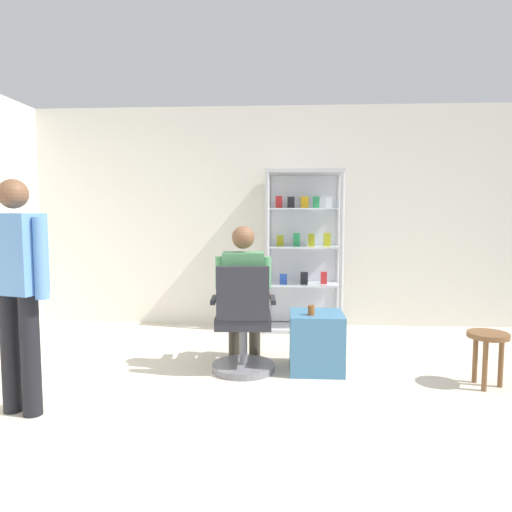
% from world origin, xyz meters
% --- Properties ---
extents(ground_plane, '(7.20, 7.20, 0.00)m').
position_xyz_m(ground_plane, '(0.00, 0.00, 0.00)').
color(ground_plane, beige).
extents(back_wall, '(6.00, 0.10, 2.70)m').
position_xyz_m(back_wall, '(0.00, 3.00, 1.35)').
color(back_wall, silver).
rests_on(back_wall, ground).
extents(display_cabinet_main, '(0.90, 0.45, 1.90)m').
position_xyz_m(display_cabinet_main, '(0.40, 2.76, 0.97)').
color(display_cabinet_main, '#B7B7BC').
rests_on(display_cabinet_main, ground).
extents(office_chair, '(0.58, 0.56, 0.96)m').
position_xyz_m(office_chair, '(-0.18, 1.13, 0.39)').
color(office_chair, slate).
rests_on(office_chair, ground).
extents(seated_shopkeeper, '(0.50, 0.58, 1.29)m').
position_xyz_m(seated_shopkeeper, '(-0.19, 1.29, 0.71)').
color(seated_shopkeeper, '#3F382D').
rests_on(seated_shopkeeper, ground).
extents(storage_crate, '(0.47, 0.47, 0.52)m').
position_xyz_m(storage_crate, '(0.46, 1.23, 0.26)').
color(storage_crate, teal).
rests_on(storage_crate, ground).
extents(tea_glass, '(0.06, 0.06, 0.09)m').
position_xyz_m(tea_glass, '(0.41, 1.14, 0.56)').
color(tea_glass, brown).
rests_on(tea_glass, storage_crate).
extents(standing_customer, '(0.50, 0.31, 1.63)m').
position_xyz_m(standing_customer, '(-1.66, 0.21, 0.93)').
color(standing_customer, black).
rests_on(standing_customer, ground).
extents(wooden_stool, '(0.32, 0.32, 0.45)m').
position_xyz_m(wooden_stool, '(1.81, 0.91, 0.35)').
color(wooden_stool, brown).
rests_on(wooden_stool, ground).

